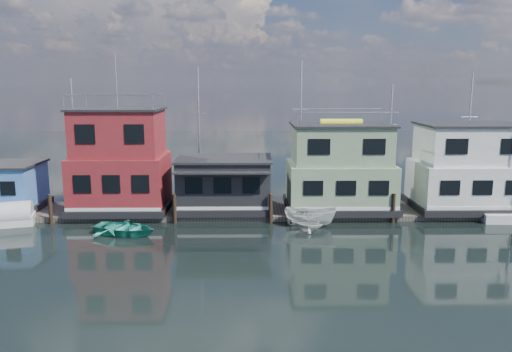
{
  "coord_description": "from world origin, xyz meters",
  "views": [
    {
      "loc": [
        1.47,
        -26.1,
        10.17
      ],
      "look_at": [
        1.97,
        12.0,
        3.0
      ],
      "focal_mm": 35.0,
      "sensor_mm": 36.0,
      "label": 1
    }
  ],
  "objects_px": {
    "houseboat_white": "(468,169)",
    "houseboat_dark": "(224,183)",
    "houseboat_red": "(120,162)",
    "motorboat": "(310,216)",
    "dinghy_teal": "(125,228)",
    "houseboat_green": "(340,169)",
    "dinghy_white": "(309,224)",
    "tarp_runabout": "(0,217)"
  },
  "relations": [
    {
      "from": "houseboat_white",
      "to": "dinghy_teal",
      "type": "xyz_separation_m",
      "value": [
        -25.49,
        -5.49,
        -3.08
      ]
    },
    {
      "from": "houseboat_dark",
      "to": "houseboat_green",
      "type": "height_order",
      "value": "houseboat_green"
    },
    {
      "from": "houseboat_dark",
      "to": "houseboat_white",
      "type": "bearing_deg",
      "value": 0.06
    },
    {
      "from": "houseboat_dark",
      "to": "dinghy_teal",
      "type": "height_order",
      "value": "houseboat_dark"
    },
    {
      "from": "houseboat_red",
      "to": "dinghy_teal",
      "type": "height_order",
      "value": "houseboat_red"
    },
    {
      "from": "houseboat_green",
      "to": "tarp_runabout",
      "type": "distance_m",
      "value": 25.35
    },
    {
      "from": "houseboat_dark",
      "to": "tarp_runabout",
      "type": "distance_m",
      "value": 16.39
    },
    {
      "from": "houseboat_green",
      "to": "tarp_runabout",
      "type": "height_order",
      "value": "houseboat_green"
    },
    {
      "from": "houseboat_green",
      "to": "houseboat_white",
      "type": "relative_size",
      "value": 1.0
    },
    {
      "from": "houseboat_green",
      "to": "motorboat",
      "type": "bearing_deg",
      "value": -126.51
    },
    {
      "from": "houseboat_red",
      "to": "houseboat_green",
      "type": "height_order",
      "value": "houseboat_red"
    },
    {
      "from": "houseboat_white",
      "to": "dinghy_teal",
      "type": "bearing_deg",
      "value": -167.85
    },
    {
      "from": "dinghy_teal",
      "to": "tarp_runabout",
      "type": "height_order",
      "value": "tarp_runabout"
    },
    {
      "from": "houseboat_white",
      "to": "dinghy_white",
      "type": "xyz_separation_m",
      "value": [
        -12.92,
        -4.8,
        -3.03
      ]
    },
    {
      "from": "houseboat_red",
      "to": "houseboat_dark",
      "type": "bearing_deg",
      "value": -0.14
    },
    {
      "from": "houseboat_red",
      "to": "motorboat",
      "type": "relative_size",
      "value": 3.14
    },
    {
      "from": "houseboat_green",
      "to": "dinghy_white",
      "type": "bearing_deg",
      "value": -121.33
    },
    {
      "from": "houseboat_green",
      "to": "dinghy_white",
      "type": "height_order",
      "value": "houseboat_green"
    },
    {
      "from": "houseboat_red",
      "to": "dinghy_teal",
      "type": "xyz_separation_m",
      "value": [
        1.51,
        -5.49,
        -3.65
      ]
    },
    {
      "from": "dinghy_teal",
      "to": "motorboat",
      "type": "distance_m",
      "value": 12.94
    },
    {
      "from": "motorboat",
      "to": "tarp_runabout",
      "type": "xyz_separation_m",
      "value": [
        -22.28,
        0.38,
        -0.04
      ]
    },
    {
      "from": "dinghy_white",
      "to": "motorboat",
      "type": "bearing_deg",
      "value": 1.0
    },
    {
      "from": "houseboat_green",
      "to": "houseboat_white",
      "type": "xyz_separation_m",
      "value": [
        10.0,
        -0.0,
        -0.01
      ]
    },
    {
      "from": "dinghy_white",
      "to": "tarp_runabout",
      "type": "height_order",
      "value": "tarp_runabout"
    },
    {
      "from": "houseboat_white",
      "to": "motorboat",
      "type": "distance_m",
      "value": 13.49
    },
    {
      "from": "houseboat_dark",
      "to": "dinghy_white",
      "type": "distance_m",
      "value": 7.97
    },
    {
      "from": "houseboat_red",
      "to": "houseboat_green",
      "type": "relative_size",
      "value": 1.41
    },
    {
      "from": "houseboat_dark",
      "to": "motorboat",
      "type": "distance_m",
      "value": 7.47
    },
    {
      "from": "motorboat",
      "to": "houseboat_green",
      "type": "bearing_deg",
      "value": -24.21
    },
    {
      "from": "houseboat_dark",
      "to": "houseboat_white",
      "type": "relative_size",
      "value": 0.88
    },
    {
      "from": "houseboat_green",
      "to": "motorboat",
      "type": "relative_size",
      "value": 2.23
    },
    {
      "from": "houseboat_green",
      "to": "houseboat_white",
      "type": "distance_m",
      "value": 10.0
    },
    {
      "from": "houseboat_dark",
      "to": "dinghy_teal",
      "type": "bearing_deg",
      "value": -139.88
    },
    {
      "from": "houseboat_green",
      "to": "houseboat_white",
      "type": "height_order",
      "value": "houseboat_green"
    },
    {
      "from": "houseboat_red",
      "to": "dinghy_white",
      "type": "relative_size",
      "value": 6.19
    },
    {
      "from": "houseboat_dark",
      "to": "tarp_runabout",
      "type": "xyz_separation_m",
      "value": [
        -15.97,
        -3.23,
        -1.73
      ]
    },
    {
      "from": "motorboat",
      "to": "dinghy_teal",
      "type": "bearing_deg",
      "value": 110.55
    },
    {
      "from": "houseboat_white",
      "to": "houseboat_dark",
      "type": "bearing_deg",
      "value": -179.94
    },
    {
      "from": "houseboat_dark",
      "to": "tarp_runabout",
      "type": "height_order",
      "value": "houseboat_dark"
    },
    {
      "from": "houseboat_red",
      "to": "houseboat_white",
      "type": "bearing_deg",
      "value": 0.0
    },
    {
      "from": "houseboat_white",
      "to": "dinghy_teal",
      "type": "distance_m",
      "value": 26.26
    },
    {
      "from": "houseboat_white",
      "to": "motorboat",
      "type": "xyz_separation_m",
      "value": [
        -12.69,
        -3.63,
        -2.81
      ]
    }
  ]
}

